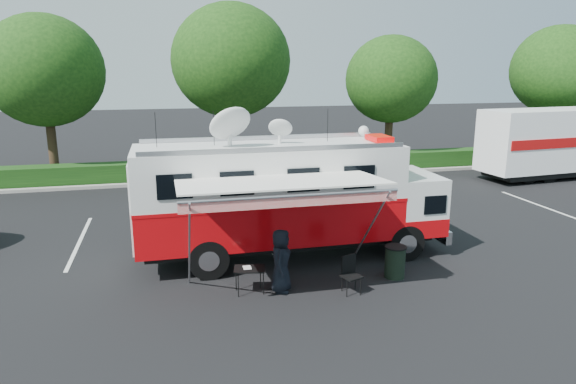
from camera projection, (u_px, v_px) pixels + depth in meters
name	position (u px, v px, depth m)	size (l,w,h in m)	color
ground_plane	(292.00, 256.00, 15.65)	(120.00, 120.00, 0.00)	black
back_border	(253.00, 79.00, 26.91)	(60.00, 6.14, 8.87)	#9E998E
stall_lines	(258.00, 228.00, 18.36)	(24.12, 5.50, 0.01)	silver
command_truck	(289.00, 197.00, 15.18)	(9.17, 2.52, 4.40)	black
awning	(282.00, 186.00, 12.30)	(5.01, 2.59, 3.02)	white
person	(281.00, 291.00, 13.22)	(0.81, 0.53, 1.66)	black
folding_table	(249.00, 270.00, 12.99)	(0.87, 0.69, 0.66)	black
folding_chair	(350.00, 271.00, 13.06)	(0.58, 0.62, 0.96)	black
trash_bin	(395.00, 262.00, 13.99)	(0.60, 0.60, 0.89)	black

